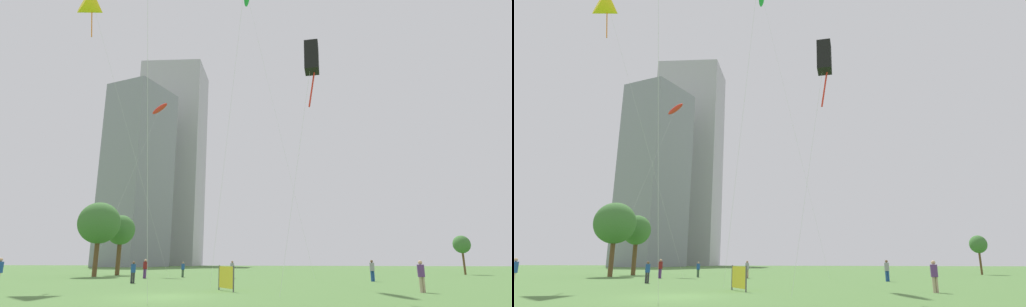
# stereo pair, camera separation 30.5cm
# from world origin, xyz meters

# --- Properties ---
(ground) EXTENTS (280.00, 280.00, 0.00)m
(ground) POSITION_xyz_m (0.00, 0.00, 0.00)
(ground) COLOR #4C7538
(person_standing_0) EXTENTS (0.41, 0.41, 1.87)m
(person_standing_0) POSITION_xyz_m (-11.15, 19.83, 1.08)
(person_standing_0) COLOR #593372
(person_standing_0) RESTS_ON ground
(person_standing_1) EXTENTS (0.38, 0.38, 1.70)m
(person_standing_1) POSITION_xyz_m (12.68, 5.50, 0.98)
(person_standing_1) COLOR tan
(person_standing_1) RESTS_ON ground
(person_standing_2) EXTENTS (0.36, 0.36, 1.61)m
(person_standing_2) POSITION_xyz_m (-8.51, 23.33, 0.93)
(person_standing_2) COLOR #3F593F
(person_standing_2) RESTS_ON ground
(person_standing_3) EXTENTS (0.37, 0.37, 1.65)m
(person_standing_3) POSITION_xyz_m (-7.66, 11.03, 0.95)
(person_standing_3) COLOR #2D2D33
(person_standing_3) RESTS_ON ground
(person_standing_4) EXTENTS (0.39, 0.39, 1.76)m
(person_standing_4) POSITION_xyz_m (10.83, 17.96, 1.02)
(person_standing_4) COLOR #1E478C
(person_standing_4) RESTS_ON ground
(person_standing_6) EXTENTS (0.38, 0.38, 1.70)m
(person_standing_6) POSITION_xyz_m (-2.65, 21.98, 0.98)
(person_standing_6) COLOR tan
(person_standing_6) RESTS_ON ground
(kite_flying_0) EXTENTS (4.46, 10.37, 24.18)m
(kite_flying_0) POSITION_xyz_m (-17.02, 32.50, 23.45)
(kite_flying_0) COLOR silver
(kite_flying_0) RESTS_ON ground
(kite_flying_1) EXTENTS (2.26, 3.19, 15.10)m
(kite_flying_1) POSITION_xyz_m (7.25, 3.99, 13.94)
(kite_flying_1) COLOR silver
(kite_flying_1) RESTS_ON ground
(kite_flying_3) EXTENTS (8.20, 10.99, 29.50)m
(kite_flying_3) POSITION_xyz_m (-16.06, 13.78, 27.78)
(kite_flying_3) COLOR silver
(kite_flying_3) RESTS_ON ground
(park_tree_0) EXTENTS (4.68, 4.68, 8.22)m
(park_tree_0) POSITION_xyz_m (-18.65, 22.64, 5.86)
(park_tree_0) COLOR brown
(park_tree_0) RESTS_ON ground
(park_tree_1) EXTENTS (3.52, 3.52, 7.34)m
(park_tree_1) POSITION_xyz_m (-19.01, 27.99, 5.41)
(park_tree_1) COLOR brown
(park_tree_1) RESTS_ON ground
(park_tree_2) EXTENTS (2.13, 2.13, 4.88)m
(park_tree_2) POSITION_xyz_m (23.43, 38.56, 3.72)
(park_tree_2) COLOR brown
(park_tree_2) RESTS_ON ground
(distant_highrise_0) EXTENTS (27.67, 24.03, 82.53)m
(distant_highrise_0) POSITION_xyz_m (-59.35, 131.39, 41.26)
(distant_highrise_0) COLOR #A8A8AD
(distant_highrise_0) RESTS_ON ground
(distant_highrise_1) EXTENTS (19.29, 21.82, 59.57)m
(distant_highrise_1) POSITION_xyz_m (-57.24, 100.37, 29.78)
(distant_highrise_1) COLOR gray
(distant_highrise_1) RESTS_ON ground
(event_banner) EXTENTS (1.40, 1.65, 1.42)m
(event_banner) POSITION_xyz_m (1.83, 4.45, 0.75)
(event_banner) COLOR #4C4C4C
(event_banner) RESTS_ON ground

